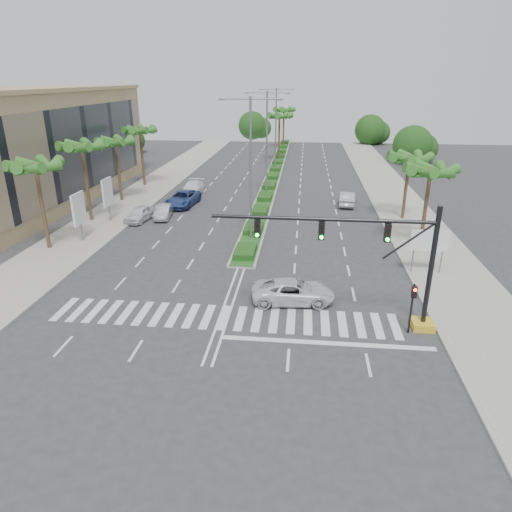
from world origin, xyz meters
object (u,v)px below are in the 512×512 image
(car_parked_d, at_px, (192,189))
(car_right, at_px, (347,198))
(car_parked_a, at_px, (140,214))
(car_crossing, at_px, (293,291))
(car_parked_c, at_px, (183,199))
(car_parked_b, at_px, (163,211))

(car_parked_d, distance_m, car_right, 18.55)
(car_parked_a, xyz_separation_m, car_crossing, (15.74, -16.10, 0.00))
(car_parked_a, bearing_deg, car_right, 29.30)
(car_parked_a, relative_size, car_crossing, 0.81)
(car_parked_c, height_order, car_right, car_parked_c)
(car_parked_c, distance_m, car_right, 18.39)
(car_parked_b, bearing_deg, car_right, 13.26)
(car_parked_b, relative_size, car_parked_c, 0.70)
(car_crossing, distance_m, car_right, 24.97)
(car_parked_a, height_order, car_right, car_right)
(car_parked_b, relative_size, car_parked_d, 0.75)
(car_parked_a, height_order, car_parked_b, car_parked_a)
(car_parked_c, height_order, car_parked_d, car_parked_c)
(car_parked_a, xyz_separation_m, car_parked_c, (2.80, 6.14, 0.09))
(car_parked_b, xyz_separation_m, car_parked_d, (0.68, 9.84, 0.12))
(car_parked_b, bearing_deg, car_parked_a, -155.62)
(car_right, bearing_deg, car_crossing, 83.42)
(car_parked_d, height_order, car_right, car_parked_d)
(car_parked_d, bearing_deg, car_right, -8.95)
(car_parked_a, distance_m, car_crossing, 22.52)
(car_parked_b, distance_m, car_right, 20.28)
(car_parked_b, distance_m, car_parked_d, 9.87)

